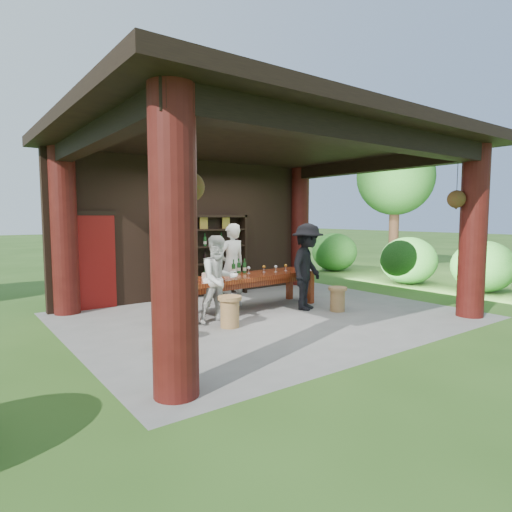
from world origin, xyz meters
TOP-DOWN VIEW (x-y plane):
  - ground at (0.00, 0.00)m, footprint 90.00×90.00m
  - pavilion at (-0.01, 0.43)m, footprint 7.50×6.00m
  - wine_shelf at (-0.02, 2.45)m, footprint 2.26×0.34m
  - tasting_table at (-0.09, 0.60)m, footprint 3.44×1.09m
  - stool_near_left at (-1.10, -0.31)m, footprint 0.42×0.42m
  - stool_near_right at (1.39, -0.56)m, footprint 0.38×0.38m
  - stool_far_left at (-2.40, -0.59)m, footprint 0.36×0.36m
  - host at (-0.10, 1.15)m, footprint 0.68×0.47m
  - guest_woman at (-1.09, 0.07)m, footprint 0.78×0.61m
  - guest_man at (1.00, -0.05)m, footprint 1.35×1.13m
  - table_bottles at (-0.08, 0.89)m, footprint 0.40×0.18m
  - table_glasses at (0.55, 0.68)m, footprint 0.98×0.23m
  - napkin_basket at (-1.07, 0.41)m, footprint 0.27×0.20m
  - shrubs at (1.64, 0.51)m, footprint 14.61×7.98m
  - trees at (3.49, 1.51)m, footprint 22.21×11.11m

SIDE VIEW (x-z plane):
  - ground at x=0.00m, z-range 0.00..0.00m
  - stool_far_left at x=-2.40m, z-range 0.01..0.49m
  - stool_near_right at x=1.39m, z-range 0.01..0.52m
  - stool_near_left at x=-1.10m, z-range 0.02..0.57m
  - shrubs at x=1.64m, z-range -0.12..1.24m
  - tasting_table at x=-0.09m, z-range 0.26..1.01m
  - guest_woman at x=-1.09m, z-range 0.00..1.61m
  - napkin_basket at x=-1.07m, z-range 0.75..0.89m
  - table_glasses at x=0.55m, z-range 0.75..0.90m
  - host at x=-0.10m, z-range 0.00..1.80m
  - guest_man at x=1.00m, z-range 0.00..1.81m
  - table_bottles at x=-0.08m, z-range 0.75..1.06m
  - wine_shelf at x=-0.02m, z-range 0.01..2.00m
  - pavilion at x=-0.01m, z-range 0.33..3.93m
  - trees at x=3.49m, z-range 0.97..5.77m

